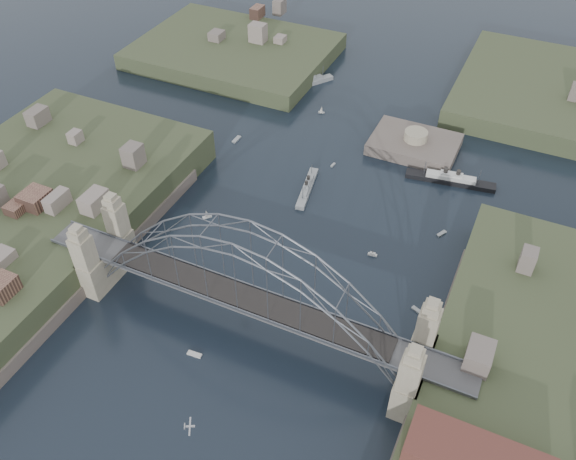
% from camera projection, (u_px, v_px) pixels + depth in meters
% --- Properties ---
extents(ground, '(500.00, 500.00, 0.00)m').
position_uv_depth(ground, '(248.00, 327.00, 112.38)').
color(ground, black).
rests_on(ground, ground).
extents(bridge, '(84.00, 13.80, 24.60)m').
position_uv_depth(bridge, '(245.00, 283.00, 104.03)').
color(bridge, '#4B4B4D').
rests_on(bridge, ground).
extents(shore_west, '(50.50, 90.00, 12.00)m').
position_uv_depth(shore_west, '(13.00, 233.00, 128.84)').
color(shore_west, '#353E24').
rests_on(shore_west, ground).
extents(shore_east, '(50.50, 90.00, 12.00)m').
position_uv_depth(shore_east, '(571.00, 442.00, 93.26)').
color(shore_east, '#353E24').
rests_on(shore_east, ground).
extents(headland_nw, '(60.00, 45.00, 9.00)m').
position_uv_depth(headland_nw, '(234.00, 57.00, 192.46)').
color(headland_nw, '#353E24').
rests_on(headland_nw, ground).
extents(fort_island, '(22.00, 16.00, 9.40)m').
position_uv_depth(fort_island, '(413.00, 150.00, 155.57)').
color(fort_island, brown).
rests_on(fort_island, ground).
extents(naval_cruiser_near, '(4.79, 15.54, 4.63)m').
position_uv_depth(naval_cruiser_near, '(307.00, 188.00, 142.33)').
color(naval_cruiser_near, gray).
rests_on(naval_cruiser_near, ground).
extents(naval_cruiser_far, '(10.96, 14.45, 5.42)m').
position_uv_depth(naval_cruiser_far, '(309.00, 82.00, 179.54)').
color(naval_cruiser_far, gray).
rests_on(naval_cruiser_far, ground).
extents(ocean_liner, '(21.70, 5.89, 5.28)m').
position_uv_depth(ocean_liner, '(450.00, 180.00, 144.44)').
color(ocean_liner, black).
rests_on(ocean_liner, ground).
extents(aeroplane, '(1.82, 2.84, 0.45)m').
position_uv_depth(aeroplane, '(189.00, 426.00, 89.81)').
color(aeroplane, '#A1A3A9').
extents(small_boat_a, '(1.95, 2.04, 2.38)m').
position_uv_depth(small_boat_a, '(207.00, 214.00, 134.87)').
color(small_boat_a, silver).
rests_on(small_boat_a, ground).
extents(small_boat_b, '(2.00, 0.82, 1.43)m').
position_uv_depth(small_boat_b, '(372.00, 254.00, 126.34)').
color(small_boat_b, silver).
rests_on(small_boat_b, ground).
extents(small_boat_c, '(2.77, 1.09, 0.45)m').
position_uv_depth(small_boat_c, '(195.00, 354.00, 107.68)').
color(small_boat_c, silver).
rests_on(small_boat_c, ground).
extents(small_boat_d, '(1.88, 2.59, 0.45)m').
position_uv_depth(small_boat_d, '(442.00, 234.00, 131.28)').
color(small_boat_d, silver).
rests_on(small_boat_d, ground).
extents(small_boat_e, '(1.17, 3.36, 0.45)m').
position_uv_depth(small_boat_e, '(237.00, 139.00, 158.35)').
color(small_boat_e, silver).
rests_on(small_boat_e, ground).
extents(small_boat_f, '(0.80, 1.79, 0.45)m').
position_uv_depth(small_boat_f, '(333.00, 165.00, 149.94)').
color(small_boat_f, silver).
rests_on(small_boat_f, ground).
extents(small_boat_h, '(1.91, 1.24, 2.38)m').
position_uv_depth(small_boat_h, '(321.00, 110.00, 167.70)').
color(small_boat_h, silver).
rests_on(small_boat_h, ground).
extents(small_boat_i, '(2.65, 1.74, 0.45)m').
position_uv_depth(small_boat_i, '(417.00, 311.00, 115.18)').
color(small_boat_i, silver).
rests_on(small_boat_i, ground).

